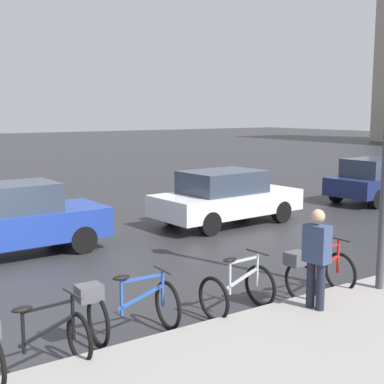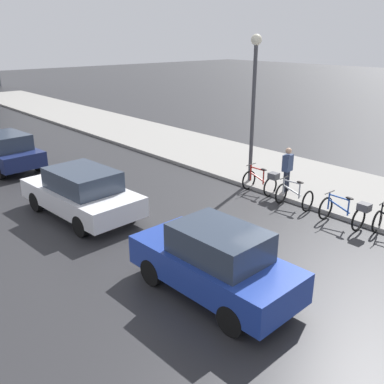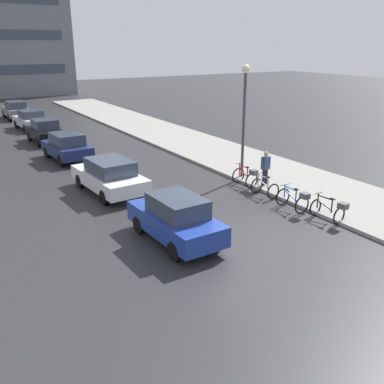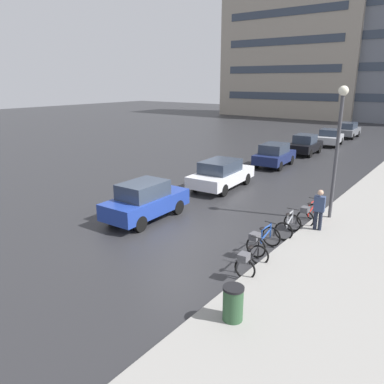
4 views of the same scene
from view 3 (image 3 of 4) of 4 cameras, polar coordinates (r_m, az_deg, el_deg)
name	(u,v)px [view 3 (image 3 of 4)]	position (r m, az deg, el deg)	size (l,w,h in m)	color
ground_plane	(241,234)	(15.40, 6.54, -5.58)	(140.00, 140.00, 0.00)	#28282B
sidewalk_kerb	(218,153)	(26.38, 3.55, 5.22)	(4.80, 60.00, 0.14)	gray
bicycle_nearest	(331,209)	(17.02, 18.03, -2.20)	(0.78, 1.44, 0.97)	black
bicycle_second	(295,199)	(17.71, 13.55, -0.92)	(0.77, 1.45, 0.96)	black
bicycle_third	(265,188)	(19.16, 9.68, 0.58)	(0.79, 1.13, 0.96)	black
bicycle_farthest	(247,176)	(20.39, 7.32, 2.13)	(0.73, 1.33, 1.01)	black
car_blue	(176,219)	(14.47, -2.17, -3.59)	(1.83, 4.01, 1.65)	navy
car_white	(110,176)	(19.62, -10.93, 2.16)	(2.22, 4.51, 1.56)	silver
car_navy	(67,146)	(25.85, -16.33, 5.86)	(2.10, 3.88, 1.57)	navy
car_black	(45,131)	(31.08, -18.98, 7.70)	(1.92, 3.79, 1.59)	black
car_silver	(31,120)	(36.39, -20.65, 9.01)	(2.23, 3.89, 1.49)	#B2B5BA
car_grey	(16,110)	(42.25, -22.45, 10.11)	(1.89, 3.87, 1.55)	slate
pedestrian	(265,167)	(20.16, 9.77, 3.27)	(0.43, 0.30, 1.74)	#1E2333
streetlamp	(244,107)	(20.86, 6.99, 11.23)	(0.39, 0.39, 5.51)	#424247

